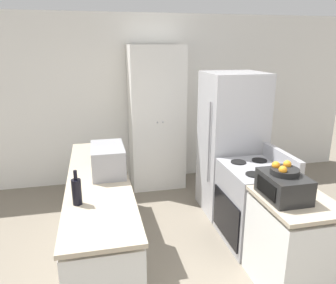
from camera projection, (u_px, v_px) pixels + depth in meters
name	position (u px, v px, depth m)	size (l,w,h in m)	color
wall_back	(147.00, 100.00, 5.18)	(7.00, 0.06, 2.60)	white
counter_left	(101.00, 218.00, 3.38)	(0.60, 2.45, 0.88)	silver
counter_right	(292.00, 245.00, 2.92)	(0.60, 0.72, 0.88)	silver
pantry_cabinet	(156.00, 118.00, 4.96)	(0.80, 0.57, 2.15)	white
stove	(254.00, 204.00, 3.63)	(0.66, 0.77, 1.04)	#9E9EA3
refrigerator	(231.00, 144.00, 4.23)	(0.74, 0.69, 1.83)	#B7B7BC
microwave	(108.00, 160.00, 3.32)	(0.33, 0.52, 0.29)	#939399
wine_bottle	(77.00, 191.00, 2.67)	(0.08, 0.08, 0.30)	black
toaster_oven	(283.00, 186.00, 2.78)	(0.33, 0.43, 0.22)	black
fruit_bowl	(284.00, 170.00, 2.76)	(0.24, 0.24, 0.10)	black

